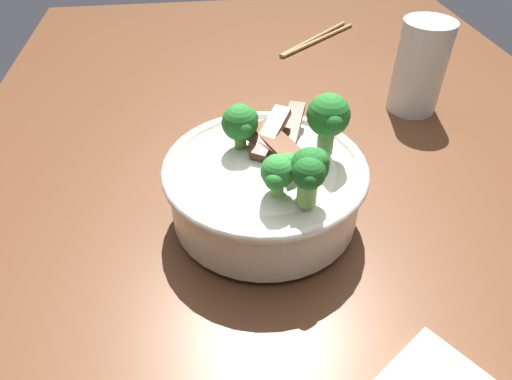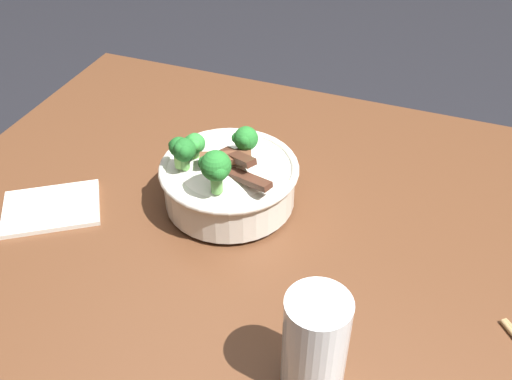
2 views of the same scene
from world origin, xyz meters
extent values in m
cube|color=#56331E|center=(0.00, 0.00, 0.74)|extent=(1.24, 0.91, 0.06)
cube|color=#56331E|center=(0.55, -0.39, 0.36)|extent=(0.06, 0.06, 0.71)
cylinder|color=silver|center=(0.14, -0.06, 0.77)|extent=(0.10, 0.10, 0.01)
cylinder|color=silver|center=(0.14, -0.06, 0.81)|extent=(0.20, 0.20, 0.06)
torus|color=silver|center=(0.14, -0.06, 0.84)|extent=(0.21, 0.21, 0.01)
ellipsoid|color=white|center=(0.14, -0.06, 0.82)|extent=(0.17, 0.17, 0.07)
cube|color=#563323|center=(0.14, -0.06, 0.87)|extent=(0.05, 0.05, 0.01)
cube|color=brown|center=(0.14, -0.05, 0.87)|extent=(0.08, 0.05, 0.01)
cube|color=#4C2B1E|center=(0.10, -0.03, 0.86)|extent=(0.08, 0.04, 0.02)
cube|color=#4C2B1E|center=(0.13, -0.06, 0.87)|extent=(0.07, 0.05, 0.03)
cylinder|color=#6BA84C|center=(0.20, -0.06, 0.86)|extent=(0.01, 0.01, 0.02)
sphere|color=#2D8433|center=(0.20, -0.06, 0.88)|extent=(0.03, 0.03, 0.03)
sphere|color=#2D8433|center=(0.21, -0.07, 0.87)|extent=(0.02, 0.02, 0.02)
sphere|color=#2D8433|center=(0.19, -0.05, 0.88)|extent=(0.02, 0.02, 0.02)
cylinder|color=#6BA84C|center=(0.13, -0.09, 0.86)|extent=(0.01, 0.01, 0.03)
sphere|color=#237028|center=(0.13, -0.09, 0.88)|extent=(0.04, 0.04, 0.04)
sphere|color=#237028|center=(0.14, -0.08, 0.88)|extent=(0.02, 0.02, 0.02)
sphere|color=#237028|center=(0.12, -0.08, 0.89)|extent=(0.02, 0.02, 0.02)
cylinder|color=#7AB256|center=(0.21, -0.04, 0.86)|extent=(0.02, 0.02, 0.02)
sphere|color=#1E6023|center=(0.21, -0.04, 0.88)|extent=(0.03, 0.03, 0.03)
sphere|color=#1E6023|center=(0.22, -0.04, 0.88)|extent=(0.01, 0.01, 0.01)
sphere|color=#1E6023|center=(0.20, -0.03, 0.89)|extent=(0.02, 0.02, 0.02)
cylinder|color=#5B9947|center=(0.20, -0.03, 0.86)|extent=(0.01, 0.01, 0.02)
sphere|color=#1E6023|center=(0.20, -0.03, 0.88)|extent=(0.04, 0.04, 0.04)
sphere|color=#1E6023|center=(0.21, -0.03, 0.88)|extent=(0.02, 0.02, 0.02)
sphere|color=#1E6023|center=(0.20, -0.03, 0.88)|extent=(0.02, 0.02, 0.02)
cylinder|color=#5B9947|center=(0.14, 0.00, 0.86)|extent=(0.02, 0.02, 0.03)
sphere|color=#237028|center=(0.14, 0.00, 0.89)|extent=(0.04, 0.04, 0.04)
sphere|color=#237028|center=(0.15, 0.00, 0.89)|extent=(0.02, 0.02, 0.02)
sphere|color=#237028|center=(0.13, 0.01, 0.89)|extent=(0.03, 0.03, 0.03)
cylinder|color=white|center=(-0.07, 0.19, 0.77)|extent=(0.07, 0.07, 0.00)
cylinder|color=white|center=(-0.07, 0.19, 0.84)|extent=(0.07, 0.07, 0.13)
cylinder|color=silver|center=(-0.07, 0.19, 0.82)|extent=(0.06, 0.06, 0.09)
cube|color=silver|center=(0.40, 0.05, 0.77)|extent=(0.18, 0.17, 0.01)
camera|label=1|loc=(0.51, -0.12, 1.12)|focal=31.74mm
camera|label=2|loc=(-0.15, 0.59, 1.37)|focal=41.33mm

